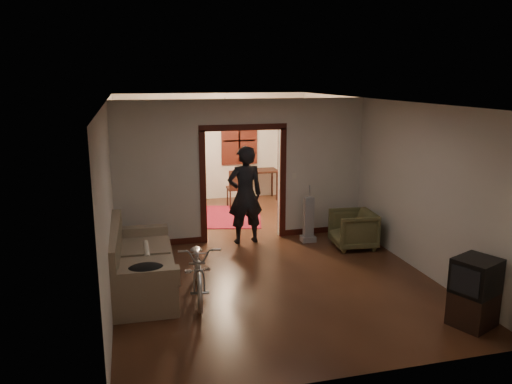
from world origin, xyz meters
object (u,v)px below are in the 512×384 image
object	(u,v)px
armchair	(353,229)
person	(245,195)
locker	(162,168)
desk	(257,185)
sofa	(141,258)
bicycle	(199,267)

from	to	relation	value
armchair	person	xyz separation A→B (m)	(-1.93, 0.82, 0.61)
armchair	locker	world-z (taller)	locker
armchair	person	world-z (taller)	person
locker	desk	bearing A→B (deg)	7.91
sofa	person	size ratio (longest dim) A/B	1.14
armchair	person	size ratio (longest dim) A/B	0.41
armchair	desk	xyz separation A→B (m)	(-0.80, 4.19, 0.03)
person	locker	world-z (taller)	person
person	desk	world-z (taller)	person
person	armchair	bearing A→B (deg)	153.04
bicycle	armchair	bearing A→B (deg)	29.85
desk	bicycle	bearing A→B (deg)	-104.67
bicycle	armchair	distance (m)	3.47
person	locker	xyz separation A→B (m)	(-1.36, 3.35, -0.00)
sofa	bicycle	bearing A→B (deg)	-26.68
bicycle	locker	xyz separation A→B (m)	(-0.13, 5.60, 0.51)
locker	desk	distance (m)	2.56
sofa	desk	xyz separation A→B (m)	(3.19, 5.16, -0.11)
sofa	locker	distance (m)	5.22
armchair	bicycle	bearing A→B (deg)	-61.24
bicycle	desk	world-z (taller)	bicycle
sofa	desk	bearing A→B (deg)	59.89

